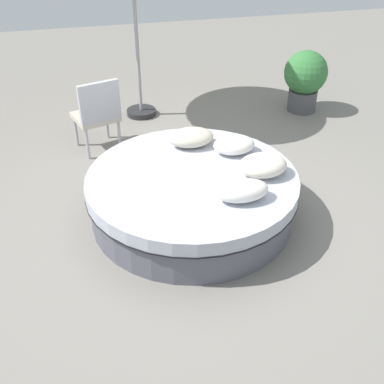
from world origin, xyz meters
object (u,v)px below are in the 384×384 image
object	(u,v)px
throw_pillow_2	(234,145)
planter	(305,78)
throw_pillow_0	(242,191)
throw_pillow_3	(191,137)
throw_pillow_1	(263,165)
round_bed	(192,196)
patio_chair	(97,112)

from	to	relation	value
throw_pillow_2	planter	world-z (taller)	planter
throw_pillow_0	throw_pillow_3	world-z (taller)	throw_pillow_0
throw_pillow_0	throw_pillow_2	world-z (taller)	throw_pillow_0
throw_pillow_2	throw_pillow_0	bearing A→B (deg)	76.90
throw_pillow_1	planter	bearing A→B (deg)	-123.40
throw_pillow_0	throw_pillow_2	distance (m)	0.90
throw_pillow_0	throw_pillow_2	bearing A→B (deg)	-103.10
throw_pillow_2	planter	bearing A→B (deg)	-132.18
throw_pillow_1	throw_pillow_2	size ratio (longest dim) A/B	1.08
throw_pillow_2	throw_pillow_3	world-z (taller)	throw_pillow_3
throw_pillow_2	planter	size ratio (longest dim) A/B	0.50
throw_pillow_2	throw_pillow_3	xyz separation A→B (m)	(0.41, -0.28, 0.00)
round_bed	planter	distance (m)	3.24
round_bed	throw_pillow_2	world-z (taller)	throw_pillow_2
throw_pillow_2	throw_pillow_1	bearing A→B (deg)	105.74
round_bed	patio_chair	xyz separation A→B (m)	(0.82, -1.68, 0.30)
throw_pillow_1	patio_chair	size ratio (longest dim) A/B	0.50
patio_chair	planter	distance (m)	3.17
round_bed	throw_pillow_1	xyz separation A→B (m)	(-0.70, 0.14, 0.35)
round_bed	throw_pillow_3	world-z (taller)	throw_pillow_3
throw_pillow_1	patio_chair	world-z (taller)	patio_chair
round_bed	throw_pillow_1	world-z (taller)	throw_pillow_1
throw_pillow_2	throw_pillow_3	bearing A→B (deg)	-33.94
round_bed	throw_pillow_0	distance (m)	0.72
round_bed	throw_pillow_3	size ratio (longest dim) A/B	4.30
throw_pillow_0	throw_pillow_3	distance (m)	1.18
throw_pillow_2	round_bed	bearing A→B (deg)	32.79
round_bed	patio_chair	distance (m)	1.89
throw_pillow_0	planter	world-z (taller)	planter
patio_chair	planter	bearing A→B (deg)	-6.71
throw_pillow_3	throw_pillow_0	bearing A→B (deg)	100.17
throw_pillow_0	throw_pillow_2	xyz separation A→B (m)	(-0.20, -0.88, -0.00)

